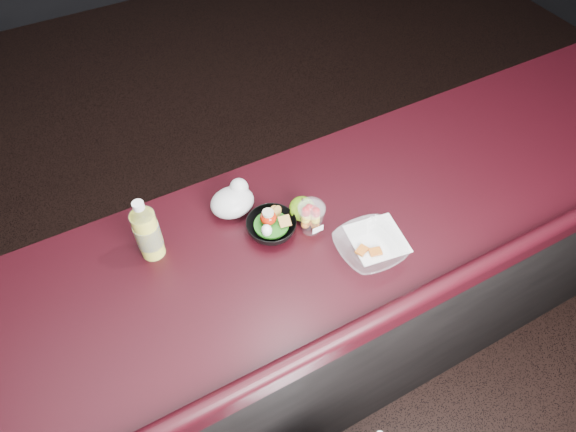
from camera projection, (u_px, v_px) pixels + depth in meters
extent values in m
cube|color=black|center=(295.00, 321.00, 1.97)|extent=(4.00, 0.65, 0.98)
cube|color=black|center=(296.00, 241.00, 1.57)|extent=(4.06, 0.71, 0.04)
cylinder|color=yellow|center=(148.00, 235.00, 1.46)|extent=(0.07, 0.07, 0.17)
cylinder|color=white|center=(148.00, 235.00, 1.46)|extent=(0.07, 0.07, 0.17)
cone|color=white|center=(140.00, 212.00, 1.38)|extent=(0.07, 0.07, 0.03)
cylinder|color=white|center=(138.00, 206.00, 1.36)|extent=(0.03, 0.03, 0.02)
cylinder|color=#072D99|center=(148.00, 235.00, 1.46)|extent=(0.07, 0.07, 0.08)
ellipsoid|color=white|center=(312.00, 208.00, 1.51)|extent=(0.08, 0.08, 0.05)
ellipsoid|color=#44780D|center=(302.00, 209.00, 1.58)|extent=(0.08, 0.08, 0.08)
cylinder|color=black|center=(302.00, 200.00, 1.55)|extent=(0.01, 0.01, 0.01)
ellipsoid|color=silver|center=(232.00, 202.00, 1.60)|extent=(0.14, 0.11, 0.08)
sphere|color=silver|center=(239.00, 187.00, 1.59)|extent=(0.06, 0.06, 0.06)
imported|color=black|center=(271.00, 227.00, 1.56)|extent=(0.16, 0.16, 0.05)
cylinder|color=#0F470C|center=(271.00, 225.00, 1.55)|extent=(0.11, 0.11, 0.01)
ellipsoid|color=#9E1906|center=(268.00, 218.00, 1.54)|extent=(0.05, 0.05, 0.04)
cylinder|color=beige|center=(268.00, 213.00, 1.52)|extent=(0.03, 0.03, 0.01)
ellipsoid|color=white|center=(267.00, 230.00, 1.52)|extent=(0.03, 0.03, 0.04)
imported|color=silver|center=(369.00, 247.00, 1.51)|extent=(0.20, 0.20, 0.05)
cube|color=#990F0C|center=(362.00, 250.00, 1.52)|extent=(0.05, 0.04, 0.01)
cube|color=#990F0C|center=(375.00, 252.00, 1.51)|extent=(0.04, 0.04, 0.01)
cube|color=white|center=(377.00, 239.00, 1.55)|extent=(0.18, 0.18, 0.00)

